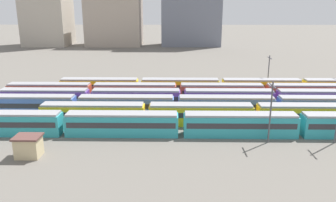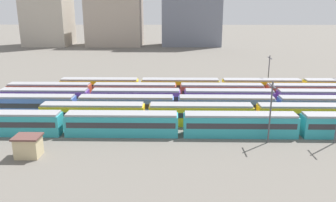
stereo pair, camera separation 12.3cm
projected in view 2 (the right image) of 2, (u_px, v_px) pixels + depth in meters
The scene contains 10 objects.
ground_plane at pixel (97, 110), 67.85m from camera, with size 600.00×600.00×0.00m, color #666059.
train_track_0 at pixel (299, 125), 54.19m from camera, with size 112.50×3.06×3.75m.
train_track_2 at pixel (276, 106), 64.20m from camera, with size 112.50×3.06×3.75m.
train_track_3 at pixel (229, 98), 69.35m from camera, with size 93.60×3.06×3.75m.
train_track_4 at pixel (265, 92), 74.20m from camera, with size 112.50×3.06×3.75m.
train_track_5 at pixel (221, 87), 79.36m from camera, with size 74.70×3.06×3.75m.
catenary_pole_1 at pixel (269, 72), 81.23m from camera, with size 0.24×3.20×8.82m.
catenary_pole_2 at pixel (271, 109), 50.68m from camera, with size 0.24×3.20×9.50m.
signal_hut at pixel (28, 146), 46.93m from camera, with size 3.60×3.00×3.04m.
distant_building_1 at pixel (115, 19), 173.09m from camera, with size 27.21×20.71×26.89m, color #A89989.
Camera 2 is at (15.41, -51.48, 20.35)m, focal length 36.39 mm.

